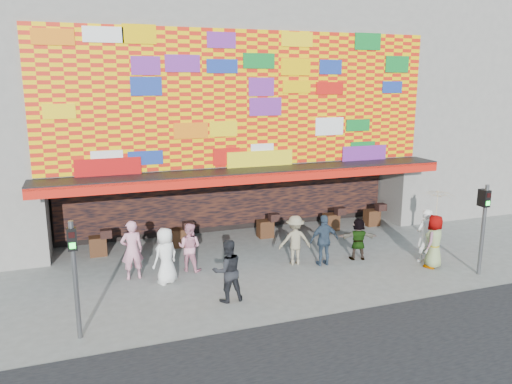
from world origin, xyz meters
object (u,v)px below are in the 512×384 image
at_px(ped_b, 132,250).
at_px(ped_d, 295,240).
at_px(ped_c, 228,271).
at_px(ped_h, 424,235).
at_px(ped_e, 324,240).
at_px(ped_g, 434,241).
at_px(ped_i, 189,247).
at_px(signal_left, 74,267).
at_px(ped_f, 358,239).
at_px(signal_right, 484,220).
at_px(parasol, 437,205).
at_px(ped_a, 166,256).

distance_m(ped_b, ped_d, 5.44).
distance_m(ped_c, ped_d, 3.66).
relative_size(ped_b, ped_h, 1.02).
xyz_separation_m(ped_c, ped_e, (3.92, 1.65, -0.03)).
xyz_separation_m(ped_b, ped_g, (9.73, -2.39, -0.05)).
xyz_separation_m(ped_h, ped_i, (-7.92, 1.87, -0.13)).
bearing_deg(ped_i, ped_b, 36.91).
relative_size(ped_b, ped_c, 1.05).
bearing_deg(ped_c, ped_g, 178.03).
relative_size(ped_g, ped_h, 0.97).
bearing_deg(signal_left, ped_b, 64.17).
distance_m(ped_e, ped_f, 1.41).
bearing_deg(ped_i, ped_c, 135.65).
relative_size(signal_left, ped_f, 1.99).
distance_m(signal_right, ped_f, 4.12).
height_order(signal_left, signal_right, same).
bearing_deg(ped_e, ped_b, -7.45).
distance_m(signal_left, ped_i, 5.08).
height_order(ped_i, parasol, parasol).
bearing_deg(ped_b, ped_c, 128.08).
relative_size(signal_left, ped_e, 1.68).
xyz_separation_m(ped_c, ped_f, (5.33, 1.76, -0.17)).
distance_m(signal_right, ped_d, 6.14).
bearing_deg(ped_c, ped_e, -160.90).
xyz_separation_m(signal_left, ped_b, (1.66, 3.43, -0.90)).
xyz_separation_m(signal_left, ped_g, (11.39, 1.04, -0.95)).
relative_size(ped_h, parasol, 0.97).
bearing_deg(ped_a, ped_f, 147.70).
distance_m(ped_c, ped_f, 5.61).
distance_m(ped_b, ped_c, 3.54).
distance_m(ped_f, ped_g, 2.54).
bearing_deg(signal_right, ped_f, 139.45).
height_order(signal_left, ped_g, signal_left).
bearing_deg(signal_left, parasol, 5.22).
bearing_deg(signal_right, signal_left, 180.00).
height_order(ped_d, ped_g, ped_g).
bearing_deg(ped_b, parasol, 161.72).
relative_size(ped_d, ped_h, 0.91).
relative_size(ped_g, parasol, 0.94).
bearing_deg(ped_e, ped_a, -1.41).
height_order(ped_b, ped_e, ped_b).
bearing_deg(ped_b, ped_g, 161.72).
relative_size(signal_right, ped_e, 1.68).
bearing_deg(signal_right, ped_i, 158.41).
relative_size(signal_right, ped_f, 1.99).
bearing_deg(ped_e, parasol, 158.45).
height_order(signal_right, ped_b, signal_right).
bearing_deg(ped_f, ped_e, 20.64).
distance_m(ped_c, ped_e, 4.26).
height_order(ped_f, ped_g, ped_g).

